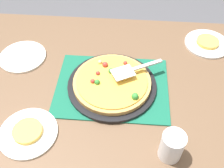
{
  "coord_description": "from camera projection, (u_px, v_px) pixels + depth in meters",
  "views": [
    {
      "loc": [
        0.06,
        -0.73,
        1.61
      ],
      "look_at": [
        0.0,
        0.0,
        0.77
      ],
      "focal_mm": 41.94,
      "sensor_mm": 36.0,
      "label": 1
    }
  ],
  "objects": [
    {
      "name": "ground_plane",
      "position": [
        112.0,
        162.0,
        1.7
      ],
      "size": [
        8.0,
        8.0,
        0.0
      ],
      "primitive_type": "plane",
      "color": "#4C4C51"
    },
    {
      "name": "dining_table",
      "position": [
        112.0,
        102.0,
        1.21
      ],
      "size": [
        1.4,
        1.0,
        0.75
      ],
      "color": "brown",
      "rests_on": "ground_plane"
    },
    {
      "name": "placemat",
      "position": [
        112.0,
        87.0,
        1.13
      ],
      "size": [
        0.48,
        0.36,
        0.01
      ],
      "primitive_type": "cube",
      "color": "#145B42",
      "rests_on": "dining_table"
    },
    {
      "name": "pizza_pan",
      "position": [
        112.0,
        85.0,
        1.12
      ],
      "size": [
        0.38,
        0.38,
        0.01
      ],
      "primitive_type": "cylinder",
      "color": "black",
      "rests_on": "placemat"
    },
    {
      "name": "pizza",
      "position": [
        112.0,
        82.0,
        1.1
      ],
      "size": [
        0.33,
        0.33,
        0.05
      ],
      "color": "tan",
      "rests_on": "pizza_pan"
    },
    {
      "name": "plate_near_left",
      "position": [
        207.0,
        44.0,
        1.31
      ],
      "size": [
        0.22,
        0.22,
        0.01
      ],
      "primitive_type": "cylinder",
      "color": "white",
      "rests_on": "dining_table"
    },
    {
      "name": "plate_far_right",
      "position": [
        28.0,
        133.0,
        0.98
      ],
      "size": [
        0.22,
        0.22,
        0.01
      ],
      "primitive_type": "cylinder",
      "color": "white",
      "rests_on": "dining_table"
    },
    {
      "name": "plate_side",
      "position": [
        23.0,
        57.0,
        1.25
      ],
      "size": [
        0.22,
        0.22,
        0.01
      ],
      "primitive_type": "cylinder",
      "color": "white",
      "rests_on": "dining_table"
    },
    {
      "name": "served_slice_left",
      "position": [
        208.0,
        42.0,
        1.3
      ],
      "size": [
        0.11,
        0.11,
        0.02
      ],
      "primitive_type": "cylinder",
      "color": "#EAB747",
      "rests_on": "plate_near_left"
    },
    {
      "name": "served_slice_right",
      "position": [
        27.0,
        131.0,
        0.97
      ],
      "size": [
        0.11,
        0.11,
        0.02
      ],
      "primitive_type": "cylinder",
      "color": "#EAB747",
      "rests_on": "plate_far_right"
    },
    {
      "name": "cup_far",
      "position": [
        172.0,
        146.0,
        0.88
      ],
      "size": [
        0.08,
        0.08,
        0.12
      ],
      "primitive_type": "cylinder",
      "color": "white",
      "rests_on": "dining_table"
    },
    {
      "name": "pizza_server",
      "position": [
        133.0,
        69.0,
        1.1
      ],
      "size": [
        0.22,
        0.15,
        0.01
      ],
      "color": "silver",
      "rests_on": "pizza"
    }
  ]
}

